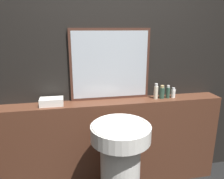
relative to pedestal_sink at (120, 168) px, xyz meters
name	(u,v)px	position (x,y,z in m)	size (l,w,h in m)	color
wall_back	(111,72)	(0.04, 0.62, 0.71)	(8.00, 0.06, 2.50)	black
vanity_counter	(114,144)	(0.04, 0.48, -0.05)	(2.29, 0.22, 0.97)	#512D1E
pedestal_sink	(120,168)	(0.00, 0.00, 0.00)	(0.50, 0.50, 0.94)	silver
mirror	(110,65)	(0.02, 0.57, 0.80)	(0.81, 0.03, 0.72)	#47281E
towel_stack	(52,102)	(-0.57, 0.48, 0.47)	(0.22, 0.13, 0.07)	silver
shampoo_bottle	(156,92)	(0.49, 0.48, 0.51)	(0.04, 0.04, 0.16)	beige
conditioner_bottle	(162,92)	(0.56, 0.48, 0.50)	(0.05, 0.05, 0.14)	#2D4C3D
lotion_bottle	(168,92)	(0.62, 0.48, 0.50)	(0.04, 0.04, 0.14)	#2D4C3D
body_wash_bottle	(173,93)	(0.69, 0.48, 0.49)	(0.04, 0.04, 0.11)	white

